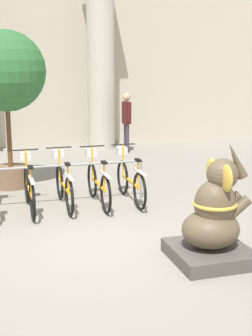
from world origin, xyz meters
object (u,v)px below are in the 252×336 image
bicycle_2 (64,185)px  elephant_statue (214,221)px  bicycle_3 (98,183)px  bicycle_4 (130,180)px  potted_tree (6,77)px  person_pedestrian (126,117)px  bicycle_1 (29,188)px

bicycle_2 → elephant_statue: 3.33m
bicycle_3 → bicycle_4: 0.63m
bicycle_2 → potted_tree: potted_tree is taller
elephant_statue → person_pedestrian: person_pedestrian is taller
elephant_statue → person_pedestrian: 7.90m
bicycle_1 → potted_tree: size_ratio=0.55×
bicycle_4 → bicycle_3: bearing=-177.6°
person_pedestrian → potted_tree: potted_tree is taller
bicycle_3 → person_pedestrian: person_pedestrian is taller
bicycle_4 → elephant_statue: (0.25, -2.94, 0.13)m
bicycle_1 → person_pedestrian: bearing=56.3°
person_pedestrian → bicycle_4: bearing=-105.8°
elephant_statue → potted_tree: size_ratio=0.50×
bicycle_1 → bicycle_2: same height
person_pedestrian → potted_tree: 4.85m
person_pedestrian → bicycle_2: bearing=-118.6°
bicycle_3 → potted_tree: 2.97m
bicycle_3 → bicycle_2: bearing=176.0°
bicycle_2 → bicycle_3: 0.63m
bicycle_2 → bicycle_4: 1.26m
bicycle_1 → bicycle_4: bearing=1.4°
bicycle_3 → elephant_statue: (0.88, -2.92, 0.13)m
bicycle_3 → potted_tree: bearing=130.3°
bicycle_4 → potted_tree: (-2.12, 1.73, 1.89)m
elephant_statue → person_pedestrian: bearing=81.8°
bicycle_1 → bicycle_4: 1.89m
bicycle_2 → bicycle_4: same height
bicycle_1 → potted_tree: (-0.22, 1.77, 1.89)m
bicycle_1 → potted_tree: bearing=97.2°
bicycle_3 → person_pedestrian: 5.32m
person_pedestrian → bicycle_3: bearing=-112.4°
potted_tree → bicycle_1: bearing=-82.8°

